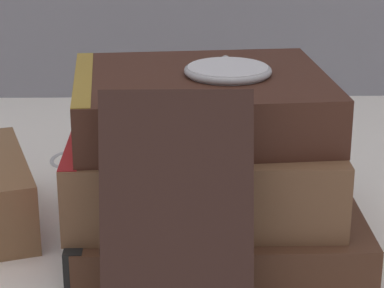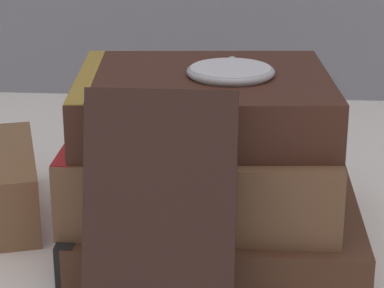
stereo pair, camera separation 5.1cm
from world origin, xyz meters
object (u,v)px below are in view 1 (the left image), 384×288
Objects in this scene: book_flat_middle at (194,166)px; book_flat_top at (193,102)px; pocket_watch at (228,71)px; reading_glasses at (110,159)px; book_leaning_front at (177,220)px; book_flat_bottom at (205,217)px.

book_flat_middle is 0.05m from book_flat_top.
reading_glasses is at bearing 123.21° from pocket_watch.
pocket_watch is (0.04, 0.12, 0.06)m from book_leaning_front.
book_flat_middle is 1.32× the size of book_leaning_front.
reading_glasses is (-0.07, 0.15, -0.10)m from book_flat_top.
book_leaning_front reaches higher than pocket_watch.
book_leaning_front is 0.13m from pocket_watch.
book_flat_middle is 2.87× the size of pocket_watch.
reading_glasses is at bearing 117.16° from book_flat_bottom.
reading_glasses is (-0.06, 0.26, -0.06)m from book_leaning_front.
book_flat_top is at bearing 84.10° from book_leaning_front.
book_flat_top reaches higher than book_flat_bottom.
book_flat_bottom is 3.10× the size of pocket_watch.
book_leaning_front reaches higher than book_flat_middle.
book_flat_middle is at bearing -164.40° from pocket_watch.
book_flat_middle is 0.07m from pocket_watch.
reading_glasses is at bearing 111.43° from book_flat_top.
pocket_watch is (0.02, 0.00, 0.02)m from book_flat_top.
book_leaning_front is (-0.02, -0.11, 0.05)m from book_flat_bottom.
book_flat_top reaches higher than book_flat_middle.
book_leaning_front is 0.28m from reading_glasses.
pocket_watch is 0.21m from reading_glasses.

